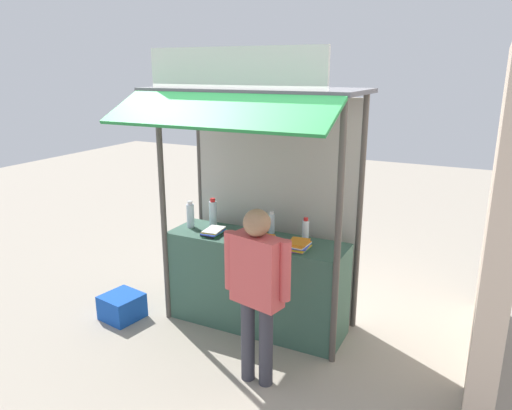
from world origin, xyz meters
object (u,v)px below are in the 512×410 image
magazine_stack_left (259,239)px  plastic_crate (122,306)px  banana_bunch_leftmost (266,126)px  banana_bunch_inner_left (218,122)px  water_bottle_front_left (272,223)px  magazine_stack_rear_center (213,232)px  water_bottle_far_right (190,215)px  water_bottle_center (213,213)px  vendor_person (257,282)px  magazine_stack_right (299,245)px  water_bottle_front_right (306,230)px

magazine_stack_left → plastic_crate: size_ratio=0.70×
banana_bunch_leftmost → banana_bunch_inner_left: 0.47m
water_bottle_front_left → magazine_stack_rear_center: size_ratio=0.84×
magazine_stack_rear_center → banana_bunch_inner_left: size_ratio=1.22×
magazine_stack_rear_center → banana_bunch_leftmost: banana_bunch_leftmost is taller
banana_bunch_leftmost → magazine_stack_left: bearing=124.3°
water_bottle_front_left → banana_bunch_leftmost: (0.21, -0.60, 1.07)m
water_bottle_far_right → banana_bunch_inner_left: size_ratio=1.27×
water_bottle_center → plastic_crate: bearing=-137.8°
water_bottle_far_right → banana_bunch_inner_left: (0.60, -0.38, 1.06)m
banana_bunch_inner_left → vendor_person: (0.62, -0.48, -1.23)m
magazine_stack_right → water_bottle_far_right: bearing=175.6°
water_bottle_front_right → magazine_stack_left: bearing=-151.4°
water_bottle_far_right → vendor_person: vendor_person is taller
magazine_stack_rear_center → vendor_person: vendor_person is taller
vendor_person → magazine_stack_rear_center: bearing=152.1°
magazine_stack_right → banana_bunch_leftmost: bearing=-127.3°
water_bottle_front_left → magazine_stack_right: water_bottle_front_left is taller
water_bottle_center → banana_bunch_leftmost: banana_bunch_leftmost is taller
vendor_person → water_bottle_front_right: bearing=100.2°
water_bottle_front_right → magazine_stack_rear_center: 0.96m
vendor_person → water_bottle_far_right: bearing=157.8°
vendor_person → magazine_stack_right: bearing=98.1°
vendor_person → magazine_stack_left: bearing=127.5°
magazine_stack_right → banana_bunch_inner_left: (-0.69, -0.28, 1.16)m
banana_bunch_leftmost → plastic_crate: 2.62m
water_bottle_far_right → banana_bunch_inner_left: 1.28m
water_bottle_center → magazine_stack_right: (1.11, -0.26, -0.10)m
water_bottle_far_right → magazine_stack_left: 0.89m
water_bottle_far_right → plastic_crate: size_ratio=0.75×
water_bottle_front_left → water_bottle_front_right: bearing=-11.8°
magazine_stack_right → banana_bunch_leftmost: banana_bunch_leftmost is taller
water_bottle_front_left → banana_bunch_leftmost: bearing=-70.9°
banana_bunch_inner_left → plastic_crate: bearing=-173.0°
water_bottle_front_right → magazine_stack_left: size_ratio=0.91×
magazine_stack_right → vendor_person: vendor_person is taller
magazine_stack_rear_center → plastic_crate: 1.34m
banana_bunch_leftmost → magazine_stack_rear_center: bearing=158.8°
magazine_stack_rear_center → banana_bunch_inner_left: (0.25, -0.28, 1.16)m
vendor_person → water_bottle_front_left: bearing=121.4°
banana_bunch_inner_left → plastic_crate: 2.36m
magazine_stack_right → plastic_crate: size_ratio=0.68×
water_bottle_center → banana_bunch_inner_left: banana_bunch_inner_left is taller
water_bottle_far_right → water_bottle_front_right: size_ratio=1.17×
water_bottle_front_left → water_bottle_far_right: bearing=-166.4°
water_bottle_center → banana_bunch_inner_left: bearing=-52.7°
magazine_stack_left → magazine_stack_rear_center: (-0.52, -0.01, -0.00)m
water_bottle_center → magazine_stack_rear_center: bearing=-58.4°
banana_bunch_leftmost → plastic_crate: bearing=-175.0°
magazine_stack_right → banana_bunch_leftmost: (-0.22, -0.29, 1.14)m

